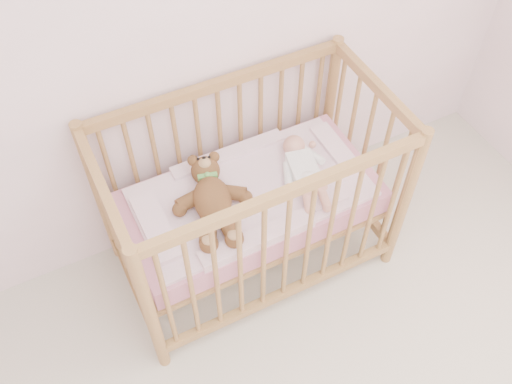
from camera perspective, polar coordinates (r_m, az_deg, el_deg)
wall_back at (r=2.40m, az=-10.50°, el=16.58°), size 4.00×0.02×2.70m
crib at (r=2.77m, az=-0.47°, el=-0.83°), size 1.36×0.76×1.00m
mattress at (r=2.78m, az=-0.46°, el=-1.02°), size 1.22×0.62×0.13m
blanket at (r=2.72m, az=-0.47°, el=-0.05°), size 1.10×0.58×0.06m
baby at (r=2.74m, az=4.73°, el=2.61°), size 0.33×0.53×0.12m
teddy_bear at (r=2.59m, az=-4.38°, el=-0.80°), size 0.51×0.63×0.15m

